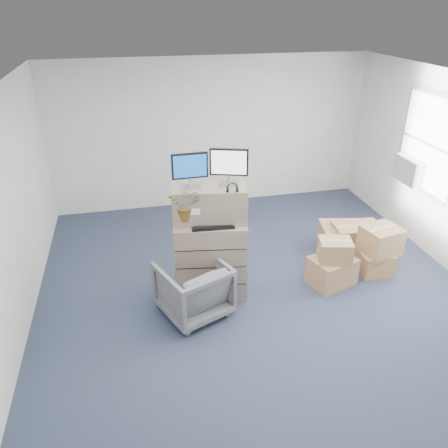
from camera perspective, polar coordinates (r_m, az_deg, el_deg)
The scene contains 17 objects.
ground at distance 6.00m, azimuth 5.20°, elevation -10.65°, with size 7.00×7.00×0.00m, color #262B44.
wall_back at distance 8.44m, azimuth -1.67°, elevation 11.73°, with size 6.00×0.02×2.80m, color silver.
ac_unit at distance 7.76m, azimuth 23.11°, elevation 6.51°, with size 0.24×0.60×0.40m, color silver.
filing_cabinet_lower at distance 5.95m, azimuth -1.77°, elevation -4.39°, with size 0.94×0.58×1.10m, color gray.
filing_cabinet_upper at distance 5.62m, azimuth -1.91°, elevation 2.72°, with size 0.94×0.47×0.47m, color gray.
monitor_left at distance 5.41m, azimuth -4.48°, elevation 7.24°, with size 0.45×0.18×0.45m.
monitor_right at distance 5.47m, azimuth 0.64°, elevation 7.71°, with size 0.47×0.25×0.48m.
headphones at distance 5.36m, azimuth 1.09°, elevation 4.67°, with size 0.15×0.15×0.02m, color black.
keyboard at distance 5.55m, azimuth -1.48°, elevation -0.21°, with size 0.54×0.23×0.03m, color black.
mouse at distance 5.63m, azimuth 1.27°, elevation 0.27°, with size 0.09×0.06×0.03m, color silver.
water_bottle at distance 5.67m, azimuth -1.56°, elevation 2.01°, with size 0.09×0.09×0.30m, color gray.
phone_dock at distance 5.67m, azimuth -1.85°, elevation 0.80°, with size 0.07×0.06×0.14m.
external_drive at distance 5.77m, azimuth 1.13°, elevation 1.18°, with size 0.21×0.16×0.06m, color black.
tissue_box at distance 5.74m, azimuth 1.28°, elevation 1.90°, with size 0.25×0.12×0.09m, color #42A1E3.
potted_plant at distance 5.49m, azimuth -4.95°, elevation 2.12°, with size 0.52×0.55×0.44m.
office_chair at distance 5.65m, azimuth -4.01°, elevation -8.13°, with size 0.79×0.74×0.82m, color #59595D.
cardboard_boxes at distance 6.96m, azimuth 16.32°, elevation -2.96°, with size 1.46×1.49×0.75m.
Camera 1 is at (-1.56, -4.46, 3.70)m, focal length 35.00 mm.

